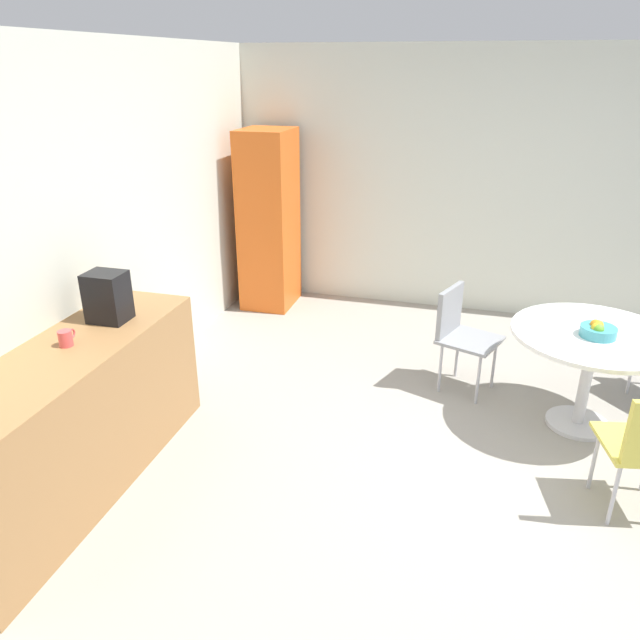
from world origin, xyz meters
name	(u,v)px	position (x,y,z in m)	size (l,w,h in m)	color
ground_plane	(522,491)	(0.00, 0.00, 0.00)	(6.00, 6.00, 0.00)	#9E998E
wall_back	(68,250)	(0.00, 3.00, 1.30)	(6.00, 0.10, 2.60)	silver
wall_side_right	(530,188)	(3.00, 0.00, 1.30)	(0.10, 6.00, 2.60)	silver
counter_block	(72,422)	(-0.65, 2.65, 0.45)	(2.07, 0.60, 0.90)	#9E7042
locker_cabinet	(269,221)	(2.55, 2.55, 0.91)	(0.60, 0.50, 1.83)	orange
round_table	(592,351)	(0.88, -0.41, 0.60)	(1.10, 1.10, 0.74)	silver
chair_gray	(459,327)	(1.22, 0.50, 0.52)	(0.54, 0.54, 0.83)	silver
fruit_bowl	(598,330)	(0.82, -0.41, 0.78)	(0.23, 0.23, 0.11)	teal
mug_white	(66,338)	(-0.54, 2.68, 0.95)	(0.13, 0.08, 0.09)	#D84C4C
coffee_maker	(107,297)	(-0.14, 2.65, 1.06)	(0.20, 0.24, 0.32)	black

